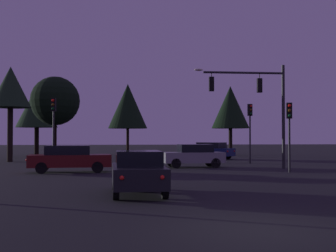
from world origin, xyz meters
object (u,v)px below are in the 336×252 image
Objects in this scene: traffic_light_median at (53,118)px; car_nearside_lane at (138,172)px; tree_center_horizon at (55,101)px; car_far_lane at (210,150)px; tree_behind_sign at (37,107)px; tree_lot_edge at (230,107)px; tree_right_cluster at (10,88)px; traffic_light_corner_left at (289,123)px; car_crossing_right at (69,158)px; tree_left_far at (128,106)px; car_crossing_left at (194,155)px; traffic_signal_mast_arm at (258,97)px; traffic_light_corner_right at (250,121)px.

traffic_light_median is 16.26m from car_nearside_lane.
car_far_lane is at bearing -7.92° from tree_center_horizon.
tree_behind_sign is 20.98m from tree_lot_edge.
traffic_light_corner_left is at bearing -36.20° from tree_right_cluster.
car_far_lane is (11.27, 13.62, -0.00)m from car_crossing_right.
tree_left_far is (0.96, 33.97, 4.63)m from car_nearside_lane.
car_crossing_left is at bearing -112.01° from tree_lot_edge.
tree_center_horizon is 0.97× the size of tree_lot_edge.
tree_right_cluster is (-9.96, -12.13, 0.55)m from tree_left_far.
tree_right_cluster is (-17.31, 10.19, 1.44)m from traffic_signal_mast_arm.
traffic_light_corner_right is 1.09× the size of car_crossing_left.
tree_left_far is (-7.05, 10.09, 4.63)m from car_far_lane.
car_crossing_left is 11.03m from car_far_lane.
traffic_light_corner_left is 0.96× the size of car_crossing_left.
tree_left_far is at bearing 108.24° from traffic_signal_mast_arm.
car_crossing_left is 0.87× the size of car_crossing_right.
traffic_light_median is 1.13× the size of car_crossing_left.
car_crossing_right is 13.92m from tree_right_cluster.
traffic_signal_mast_arm reaches higher than traffic_light_corner_left.
traffic_signal_mast_arm is at bearing -71.76° from tree_left_far.
traffic_light_median is at bearing -57.01° from tree_right_cluster.
tree_lot_edge is (21.30, 10.89, -0.66)m from tree_right_cluster.
car_crossing_right and car_far_lane have the same top height.
car_nearside_lane is 0.54× the size of tree_center_horizon.
tree_right_cluster reaches higher than tree_behind_sign.
traffic_light_median is 5.86m from car_crossing_right.
car_crossing_right is 0.61× the size of tree_right_cluster.
traffic_signal_mast_arm is 27.27m from tree_behind_sign.
traffic_light_median is at bearing -146.28° from car_far_lane.
tree_center_horizon is (-10.43, 12.40, 4.47)m from car_crossing_left.
traffic_light_corner_left is 22.64m from tree_right_cluster.
traffic_light_median reaches higher than car_crossing_left.
car_far_lane is (-1.09, 15.28, -2.02)m from traffic_light_corner_left.
tree_lot_edge is (15.56, 22.47, 4.52)m from car_crossing_right.
car_nearside_lane is 35.25m from tree_lot_edge.
traffic_signal_mast_arm is 1.42× the size of traffic_light_median.
tree_center_horizon is at bearing 99.74° from car_crossing_right.
tree_center_horizon is at bearing 172.08° from car_far_lane.
tree_behind_sign is 1.00× the size of tree_center_horizon.
traffic_signal_mast_arm reaches higher than car_crossing_right.
traffic_light_median is at bearing -77.55° from tree_behind_sign.
tree_lot_edge is (4.30, 8.85, 4.52)m from car_far_lane.
traffic_light_corner_right reaches higher than car_crossing_left.
traffic_light_median is 0.60× the size of tree_right_cluster.
car_nearside_lane is at bearing -72.70° from traffic_light_median.
car_far_lane is 0.57× the size of tree_lot_edge.
tree_right_cluster reaches higher than traffic_light_corner_right.
tree_lot_edge is at bearing 20.76° from tree_center_horizon.
car_crossing_right is 0.61× the size of tree_lot_edge.
car_nearside_lane is at bearing -110.61° from tree_lot_edge.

